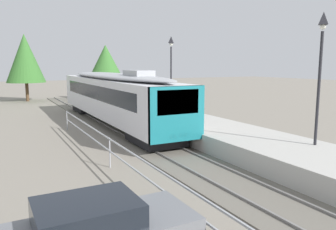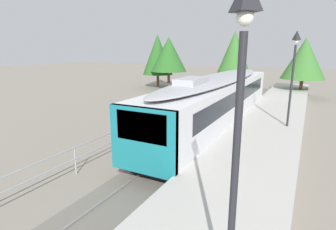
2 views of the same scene
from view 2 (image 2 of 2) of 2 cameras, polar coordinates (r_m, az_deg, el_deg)
The scene contains 10 objects.
ground_plane at distance 13.03m, azimuth -14.66°, elevation -10.55°, with size 160.00×160.00×0.00m, color gray.
track_rails at distance 11.37m, azimuth -3.05°, elevation -13.65°, with size 3.20×60.00×0.14m.
commuter_train at distance 18.03m, azimuth 10.52°, elevation 3.53°, with size 2.82×18.55×3.74m.
station_platform at distance 10.09m, azimuth 13.60°, elevation -15.16°, with size 3.90×60.00×0.90m, color #B7B5AD.
platform_lamp_mid_platform at distance 4.07m, azimuth 14.98°, elevation 4.30°, with size 0.34×0.34×5.35m.
platform_lamp_far_end at distance 16.68m, azimuth 25.12°, elevation 10.27°, with size 0.34×0.34×5.35m.
tree_behind_carpark at distance 36.44m, azimuth 0.16°, elevation 12.69°, with size 4.77×4.77×6.85m.
tree_behind_station_far at distance 38.16m, azimuth -2.21°, elevation 12.66°, with size 4.17×4.17×7.30m.
tree_distant_left at distance 33.20m, azimuth 26.88°, elevation 10.60°, with size 4.55×4.55×6.51m.
tree_distant_centre at distance 37.56m, azimuth 13.85°, elevation 12.79°, with size 4.31×4.31×7.66m.
Camera 2 is at (5.21, 13.35, 5.25)m, focal length 28.80 mm.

